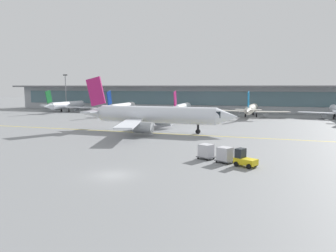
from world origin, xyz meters
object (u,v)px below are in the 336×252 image
Objects in this scene: baggage_tug at (244,159)px; cargo_dolly_trailing at (206,151)px; gate_airplane_0 at (67,105)px; gate_airplane_3 at (251,109)px; apron_light_mast_0 at (66,90)px; taxiing_regional_jet at (155,115)px; gate_airplane_2 at (182,108)px; gate_airplane_1 at (122,107)px; cargo_dolly_lead at (225,154)px.

cargo_dolly_trailing is at bearing 180.00° from baggage_tug.
gate_airplane_0 is at bearing 162.69° from cargo_dolly_trailing.
gate_airplane_3 is 1.75× the size of apron_light_mast_0.
taxiing_regional_jet reaches higher than cargo_dolly_trailing.
baggage_tug is (23.35, -64.86, -1.54)m from gate_airplane_2.
gate_airplane_2 is 1.00× the size of gate_airplane_3.
gate_airplane_1 is 73.52m from cargo_dolly_lead.
gate_airplane_2 is at bearing 138.34° from baggage_tug.
baggage_tug is (67.68, -67.29, -1.54)m from gate_airplane_0.
taxiing_regional_jet is (-18.18, -39.51, 1.04)m from gate_airplane_3.
baggage_tug reaches higher than cargo_dolly_lead.
cargo_dolly_trailing is 0.19× the size of apron_light_mast_0.
cargo_dolly_lead is (-1.06, -63.46, -1.37)m from gate_airplane_3.
cargo_dolly_lead is 1.00× the size of cargo_dolly_trailing.
gate_airplane_1 is 1.00× the size of gate_airplane_3.
gate_airplane_1 is 0.70× the size of taxiing_regional_jet.
gate_airplane_1 reaches higher than cargo_dolly_trailing.
gate_airplane_0 is 89.98m from cargo_dolly_trailing.
gate_airplane_1 is 42.06m from gate_airplane_3.
cargo_dolly_trailing is at bearing -147.57° from gate_airplane_1.
gate_airplane_2 is 9.36× the size of cargo_dolly_trailing.
gate_airplane_3 reaches higher than cargo_dolly_lead.
baggage_tug is 0.21× the size of apron_light_mast_0.
taxiing_regional_jet is 26.91m from cargo_dolly_trailing.
gate_airplane_2 is (44.33, -2.43, 0.00)m from gate_airplane_0.
gate_airplane_2 is at bearing 136.77° from cargo_dolly_lead.
gate_airplane_1 is 20.15m from gate_airplane_2.
taxiing_regional_jet is (23.81, -37.11, 1.04)m from gate_airplane_1.
baggage_tug is at bearing -130.59° from gate_airplane_0.
baggage_tug is at bearing -161.67° from gate_airplane_2.
cargo_dolly_lead is (65.27, -65.98, -1.37)m from gate_airplane_0.
cargo_dolly_trailing is (38.32, -59.64, -1.37)m from gate_airplane_1.
taxiing_regional_jet is at bearing 151.33° from cargo_dolly_trailing.
baggage_tug is (1.35, -64.77, -1.54)m from gate_airplane_3.
gate_airplane_1 is 44.11m from taxiing_regional_jet.
baggage_tug is at bearing -175.34° from gate_airplane_3.
gate_airplane_0 is at bearing 85.40° from gate_airplane_2.
apron_light_mast_0 is at bearing 84.68° from gate_airplane_3.
gate_airplane_3 is (41.99, 2.40, 0.00)m from gate_airplane_1.
taxiing_regional_jet is 13.36× the size of cargo_dolly_trailing.
taxiing_regional_jet is (3.82, -39.61, 1.04)m from gate_airplane_2.
apron_light_mast_0 reaches higher than gate_airplane_0.
apron_light_mast_0 is at bearing 139.20° from taxiing_regional_jet.
gate_airplane_3 is at bearing -8.78° from apron_light_mast_0.
gate_airplane_3 is at bearing 115.16° from cargo_dolly_trailing.
gate_airplane_0 and gate_airplane_2 have the same top height.
cargo_dolly_lead is 103.35m from apron_light_mast_0.
apron_light_mast_0 is at bearing 38.69° from gate_airplane_0.
gate_airplane_3 is 9.37× the size of cargo_dolly_trailing.
cargo_dolly_lead is at bearing -52.10° from taxiing_regional_jet.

